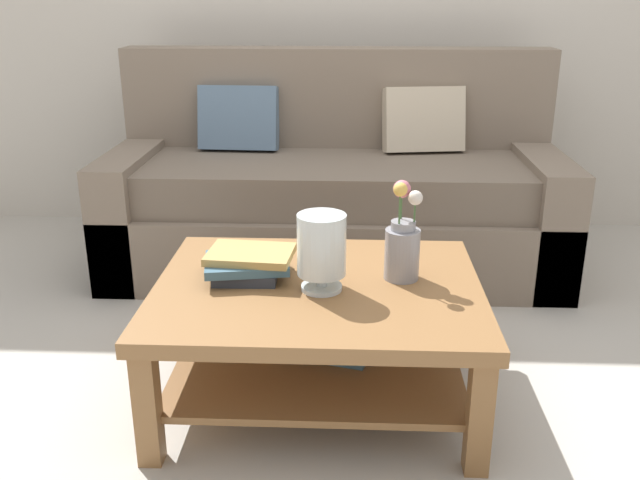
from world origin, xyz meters
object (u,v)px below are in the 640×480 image
couch (335,194)px  book_stack_main (248,263)px  glass_hurricane_vase (322,248)px  coffee_table (318,315)px  flower_pitcher (403,244)px

couch → book_stack_main: bearing=-102.1°
couch → glass_hurricane_vase: (-0.01, -1.32, 0.21)m
coffee_table → glass_hurricane_vase: glass_hurricane_vase is taller
book_stack_main → glass_hurricane_vase: (0.25, -0.09, 0.10)m
book_stack_main → glass_hurricane_vase: glass_hurricane_vase is taller
flower_pitcher → coffee_table: bearing=-167.3°
coffee_table → flower_pitcher: size_ratio=3.17×
coffee_table → couch: bearing=89.0°
coffee_table → flower_pitcher: 0.37m
couch → book_stack_main: couch is taller
coffee_table → glass_hurricane_vase: (0.01, -0.04, 0.26)m
book_stack_main → couch: bearing=77.9°
book_stack_main → flower_pitcher: bearing=1.6°
couch → coffee_table: (-0.02, -1.27, -0.05)m
book_stack_main → flower_pitcher: (0.52, 0.01, 0.07)m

